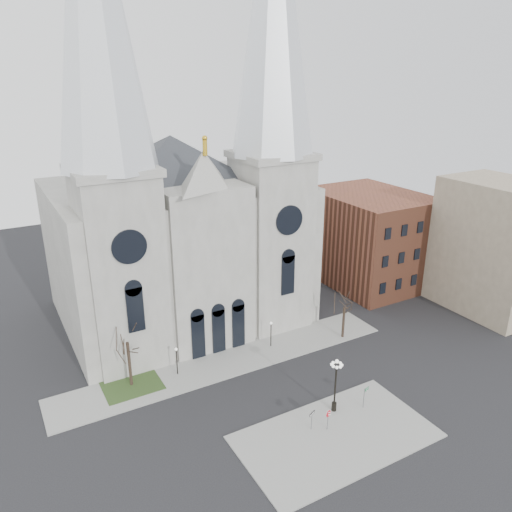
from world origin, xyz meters
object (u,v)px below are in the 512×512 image
globe_lamp (336,379)px  one_way_sign (312,417)px  street_name_sign (364,396)px  stop_sign (328,415)px

globe_lamp → one_way_sign: (-3.53, -1.15, -2.26)m
one_way_sign → street_name_sign: (6.42, 0.09, -0.06)m
stop_sign → one_way_sign: (-1.31, 0.74, -0.19)m
globe_lamp → one_way_sign: bearing=-162.0°
stop_sign → globe_lamp: bearing=46.2°
globe_lamp → street_name_sign: bearing=-20.1°
globe_lamp → street_name_sign: globe_lamp is taller
stop_sign → street_name_sign: bearing=15.2°
stop_sign → one_way_sign: size_ratio=1.08×
one_way_sign → globe_lamp: bearing=-6.5°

